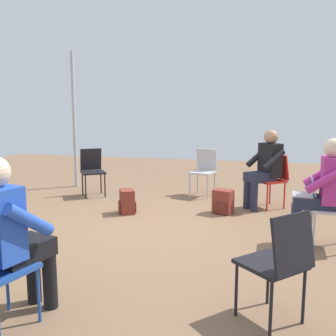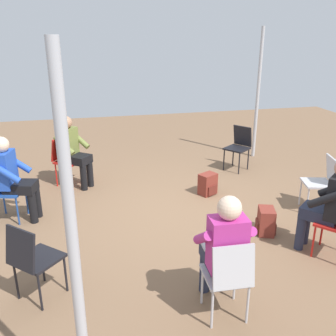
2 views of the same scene
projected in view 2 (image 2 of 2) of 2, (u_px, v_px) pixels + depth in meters
The scene contains 15 objects.
ground_plane at pixel (178, 213), 5.62m from camera, with size 14.00×14.00×0.00m, color brown.
chair_south at pixel (3, 188), 5.28m from camera, with size 0.49×0.52×0.85m.
chair_southeast at pixel (32, 257), 3.66m from camera, with size 0.59×0.58×0.85m.
chair_southwest at pixel (66, 158), 6.53m from camera, with size 0.58×0.58×0.85m.
chair_north at pixel (323, 180), 5.57m from camera, with size 0.49×0.52×0.85m.
chair_northwest at pixel (239, 145), 7.26m from camera, with size 0.57×0.58×0.85m.
chair_east at pixel (228, 274), 3.40m from camera, with size 0.45×0.42×0.85m.
person_with_laptop at pixel (223, 246), 3.49m from camera, with size 0.53×0.51×1.24m.
person_in_black at pixel (330, 202), 4.39m from camera, with size 0.63×0.63×1.24m.
person_in_olive at pixel (72, 148), 6.39m from camera, with size 0.63×0.63×1.24m.
person_in_blue at pixel (12, 175), 5.21m from camera, with size 0.57×0.58×1.24m.
backpack_near_laptop_user at pixel (266, 223), 5.02m from camera, with size 0.33×0.30×0.36m.
backpack_by_empty_chair at pixel (208, 185), 6.23m from camera, with size 0.31×0.34×0.36m.
tent_pole_near at pixel (75, 265), 2.20m from camera, with size 0.07×0.07×2.56m, color #B2B2B7.
tent_pole_far at pixel (258, 95), 7.73m from camera, with size 0.07×0.07×2.67m, color #B2B2B7.
Camera 2 is at (4.87, -1.29, 2.58)m, focal length 40.00 mm.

